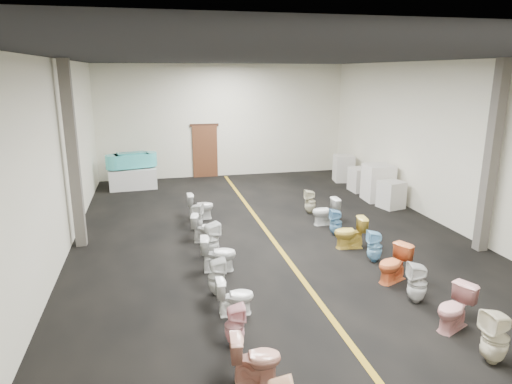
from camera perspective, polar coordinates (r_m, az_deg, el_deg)
floor at (r=11.59m, az=2.45°, el=-6.43°), size 16.00×16.00×0.00m
ceiling at (r=10.81m, az=2.73°, el=16.40°), size 16.00×16.00×0.00m
wall_back at (r=18.73m, az=-4.05°, el=8.83°), size 10.00×0.00×10.00m
wall_left at (r=10.79m, az=-23.98°, el=3.12°), size 0.00×16.00×16.00m
wall_right at (r=13.21m, az=24.05°, el=5.06°), size 0.00×16.00×16.00m
aisle_stripe at (r=11.59m, az=2.45°, el=-6.42°), size 0.12×15.60×0.01m
back_door at (r=18.73m, az=-6.38°, el=5.07°), size 1.00×0.10×2.10m
door_frame at (r=18.59m, az=-6.48°, el=8.32°), size 1.15×0.08×0.10m
column_left at (r=11.71m, az=-21.91°, el=4.17°), size 0.25×0.25×4.50m
column_right at (r=11.91m, az=27.35°, el=3.73°), size 0.25×0.25×4.50m
display_table at (r=17.44m, az=-15.14°, el=1.64°), size 1.74×0.96×0.75m
bathtub at (r=17.30m, az=-15.29°, el=3.89°), size 1.82×0.97×0.55m
appliance_crate_a at (r=15.05m, az=16.55°, el=-0.31°), size 0.81×0.81×0.86m
appliance_crate_b at (r=15.77m, az=15.01°, el=1.14°), size 0.93×0.93×1.21m
appliance_crate_c at (r=16.89m, az=13.01°, el=1.53°), size 0.76×0.76×0.85m
appliance_crate_d at (r=18.26m, az=10.90°, el=2.93°), size 0.83×0.83×1.03m
toilet_left_2 at (r=6.72m, az=-0.04°, el=-20.06°), size 0.74×0.47×0.72m
toilet_left_3 at (r=7.46m, az=-2.68°, el=-16.32°), size 0.32×0.32×0.69m
toilet_left_4 at (r=8.31m, az=-2.64°, el=-12.90°), size 0.68×0.40×0.68m
toilet_left_5 at (r=8.98m, az=-4.94°, el=-10.52°), size 0.35×0.35×0.74m
toilet_left_6 at (r=9.98m, az=-4.74°, el=-7.70°), size 0.80×0.52×0.77m
toilet_left_7 at (r=10.72m, az=-5.63°, el=-5.96°), size 0.47×0.47×0.82m
toilet_left_8 at (r=11.65m, az=-6.31°, el=-4.51°), size 0.78×0.54×0.72m
toilet_left_9 at (r=12.52m, az=-7.46°, el=-3.11°), size 0.45×0.44×0.74m
toilet_left_10 at (r=13.45m, az=-6.97°, el=-1.77°), size 0.76×0.44×0.77m
toilet_right_2 at (r=7.86m, az=27.72°, el=-15.77°), size 0.41×0.41×0.85m
toilet_right_3 at (r=8.52m, az=23.58°, el=-13.19°), size 0.85×0.70×0.76m
toilet_right_4 at (r=9.16m, az=19.51°, el=-10.67°), size 0.43×0.42×0.79m
toilet_right_5 at (r=9.87m, az=16.83°, el=-8.60°), size 0.86×0.70×0.77m
toilet_right_6 at (r=10.74m, az=14.62°, el=-6.59°), size 0.39×0.38×0.74m
toilet_right_7 at (r=11.40m, az=11.65°, el=-5.01°), size 0.81×0.51×0.78m
toilet_right_8 at (r=12.22m, az=9.95°, el=-3.75°), size 0.37×0.36×0.71m
toilet_right_9 at (r=13.00m, az=8.67°, el=-2.42°), size 0.76×0.44×0.77m
toilet_right_10 at (r=13.95m, az=6.79°, el=-1.21°), size 0.36×0.36×0.74m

